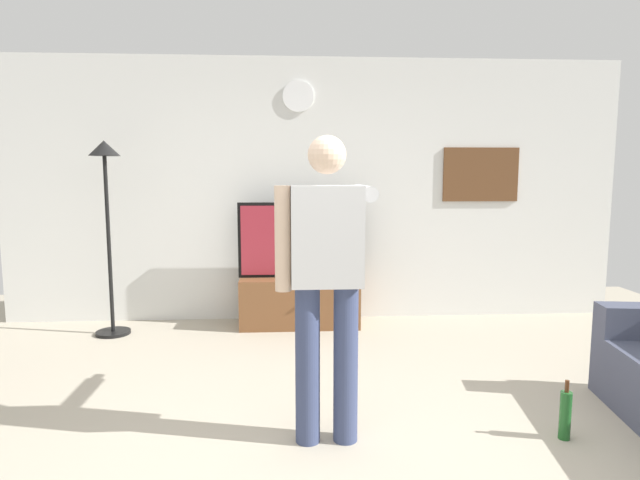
{
  "coord_description": "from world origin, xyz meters",
  "views": [
    {
      "loc": [
        -0.28,
        -2.63,
        1.54
      ],
      "look_at": [
        -0.05,
        1.2,
        1.05
      ],
      "focal_mm": 29.88,
      "sensor_mm": 36.0,
      "label": 1
    }
  ],
  "objects_px": {
    "framed_picture": "(480,175)",
    "floor_lamp": "(107,197)",
    "television": "(299,240)",
    "person_standing_nearer_lamp": "(327,272)",
    "beverage_bottle": "(565,415)",
    "wall_clock": "(298,96)",
    "tv_stand": "(300,302)"
  },
  "relations": [
    {
      "from": "floor_lamp",
      "to": "person_standing_nearer_lamp",
      "type": "bearing_deg",
      "value": -48.6
    },
    {
      "from": "wall_clock",
      "to": "framed_picture",
      "type": "xyz_separation_m",
      "value": [
        1.92,
        0.0,
        -0.79
      ]
    },
    {
      "from": "television",
      "to": "person_standing_nearer_lamp",
      "type": "xyz_separation_m",
      "value": [
        0.1,
        -2.37,
        0.11
      ]
    },
    {
      "from": "framed_picture",
      "to": "person_standing_nearer_lamp",
      "type": "relative_size",
      "value": 0.46
    },
    {
      "from": "tv_stand",
      "to": "floor_lamp",
      "type": "bearing_deg",
      "value": -174.58
    },
    {
      "from": "person_standing_nearer_lamp",
      "to": "floor_lamp",
      "type": "bearing_deg",
      "value": 131.4
    },
    {
      "from": "television",
      "to": "person_standing_nearer_lamp",
      "type": "relative_size",
      "value": 0.7
    },
    {
      "from": "wall_clock",
      "to": "beverage_bottle",
      "type": "xyz_separation_m",
      "value": [
        1.48,
        -2.69,
        -2.16
      ]
    },
    {
      "from": "television",
      "to": "person_standing_nearer_lamp",
      "type": "bearing_deg",
      "value": -87.55
    },
    {
      "from": "tv_stand",
      "to": "person_standing_nearer_lamp",
      "type": "bearing_deg",
      "value": -87.51
    },
    {
      "from": "television",
      "to": "framed_picture",
      "type": "xyz_separation_m",
      "value": [
        1.92,
        0.25,
        0.65
      ]
    },
    {
      "from": "floor_lamp",
      "to": "television",
      "type": "bearing_deg",
      "value": 6.88
    },
    {
      "from": "framed_picture",
      "to": "person_standing_nearer_lamp",
      "type": "bearing_deg",
      "value": -124.78
    },
    {
      "from": "framed_picture",
      "to": "floor_lamp",
      "type": "xyz_separation_m",
      "value": [
        -3.71,
        -0.47,
        -0.21
      ]
    },
    {
      "from": "framed_picture",
      "to": "beverage_bottle",
      "type": "relative_size",
      "value": 2.26
    },
    {
      "from": "framed_picture",
      "to": "beverage_bottle",
      "type": "bearing_deg",
      "value": -99.18
    },
    {
      "from": "floor_lamp",
      "to": "person_standing_nearer_lamp",
      "type": "xyz_separation_m",
      "value": [
        1.89,
        -2.15,
        -0.33
      ]
    },
    {
      "from": "framed_picture",
      "to": "tv_stand",
      "type": "bearing_deg",
      "value": -171.25
    },
    {
      "from": "tv_stand",
      "to": "person_standing_nearer_lamp",
      "type": "height_order",
      "value": "person_standing_nearer_lamp"
    },
    {
      "from": "television",
      "to": "beverage_bottle",
      "type": "xyz_separation_m",
      "value": [
        1.48,
        -2.44,
        -0.72
      ]
    },
    {
      "from": "tv_stand",
      "to": "television",
      "type": "height_order",
      "value": "television"
    },
    {
      "from": "television",
      "to": "wall_clock",
      "type": "relative_size",
      "value": 3.87
    },
    {
      "from": "framed_picture",
      "to": "wall_clock",
      "type": "bearing_deg",
      "value": -179.85
    },
    {
      "from": "television",
      "to": "wall_clock",
      "type": "distance_m",
      "value": 1.45
    },
    {
      "from": "tv_stand",
      "to": "beverage_bottle",
      "type": "bearing_deg",
      "value": -58.3
    },
    {
      "from": "beverage_bottle",
      "to": "television",
      "type": "bearing_deg",
      "value": 121.22
    },
    {
      "from": "person_standing_nearer_lamp",
      "to": "television",
      "type": "bearing_deg",
      "value": 92.45
    },
    {
      "from": "tv_stand",
      "to": "television",
      "type": "relative_size",
      "value": 0.98
    },
    {
      "from": "person_standing_nearer_lamp",
      "to": "framed_picture",
      "type": "bearing_deg",
      "value": 55.22
    },
    {
      "from": "television",
      "to": "framed_picture",
      "type": "bearing_deg",
      "value": 7.39
    },
    {
      "from": "framed_picture",
      "to": "floor_lamp",
      "type": "relative_size",
      "value": 0.44
    },
    {
      "from": "wall_clock",
      "to": "framed_picture",
      "type": "distance_m",
      "value": 2.07
    }
  ]
}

